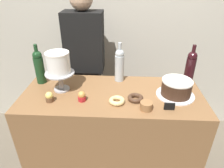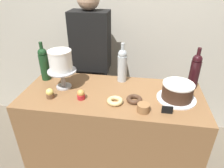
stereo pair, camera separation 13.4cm
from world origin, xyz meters
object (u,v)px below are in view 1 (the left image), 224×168
Objects in this scene: chocolate_round_cake at (176,87)px; wine_bottle_clear at (119,64)px; donut_glazed at (117,101)px; cake_stand_pedestal at (60,78)px; donut_chocolate at (135,98)px; barista_figure at (86,70)px; white_layer_cake at (58,63)px; wine_bottle_dark_red at (190,67)px; cupcake_lemon at (49,97)px; wine_bottle_green at (39,66)px; cupcake_caramel at (82,96)px; cookie_stack at (146,106)px; price_sign_chalkboard at (169,106)px.

chocolate_round_cake is 0.67× the size of wine_bottle_clear.
donut_glazed is at bearing -91.51° from wine_bottle_clear.
cake_stand_pedestal is 0.67× the size of wine_bottle_clear.
barista_figure reaches higher than donut_chocolate.
white_layer_cake is 0.11× the size of barista_figure.
barista_figure reaches higher than wine_bottle_dark_red.
wine_bottle_dark_red is 0.98m from barista_figure.
white_layer_cake is 0.79× the size of chocolate_round_cake.
wine_bottle_green is at bearing 119.85° from cupcake_lemon.
chocolate_round_cake is 0.67× the size of wine_bottle_dark_red.
white_layer_cake is 0.26m from cupcake_lemon.
cupcake_lemon is (-0.04, -0.16, -0.07)m from cake_stand_pedestal.
white_layer_cake is 0.24m from wine_bottle_green.
chocolate_round_cake is 0.14× the size of barista_figure.
cake_stand_pedestal is 1.02m from wine_bottle_dark_red.
wine_bottle_green is at bearing 171.89° from chocolate_round_cake.
cupcake_caramel is (-0.82, -0.30, -0.11)m from wine_bottle_dark_red.
cupcake_lemon is (-0.04, -0.16, -0.19)m from white_layer_cake.
price_sign_chalkboard is at bearing 1.50° from cookie_stack.
cake_stand_pedestal is 1.95× the size of donut_chocolate.
wine_bottle_clear reaches higher than cupcake_caramel.
cake_stand_pedestal is at bearing 168.56° from donut_chocolate.
wine_bottle_clear is 4.38× the size of cupcake_caramel.
cookie_stack reaches higher than donut_glazed.
cookie_stack is 0.89m from barista_figure.
wine_bottle_green is 4.38× the size of cupcake_caramel.
cupcake_caramel is at bearing -171.22° from chocolate_round_cake.
cupcake_lemon is at bearing 176.08° from price_sign_chalkboard.
barista_figure reaches higher than cake_stand_pedestal.
wine_bottle_clear is 4.65× the size of price_sign_chalkboard.
white_layer_cake is 2.05× the size of cookie_stack.
cake_stand_pedestal is 0.13m from white_layer_cake.
wine_bottle_clear is 0.50m from barista_figure.
barista_figure is (0.10, 0.49, -0.28)m from white_layer_cake.
wine_bottle_clear is (-0.42, 0.22, 0.08)m from chocolate_round_cake.
cupcake_lemon is at bearing -102.33° from barista_figure.
cupcake_caramel is 0.23m from cupcake_lemon.
wine_bottle_green is 2.91× the size of donut_glazed.
chocolate_round_cake is at bearing 38.68° from cookie_stack.
white_layer_cake reaches higher than donut_glazed.
white_layer_cake is at bearing 168.56° from donut_chocolate.
barista_figure reaches higher than white_layer_cake.
price_sign_chalkboard is (0.22, -0.11, 0.01)m from donut_chocolate.
cake_stand_pedestal is 0.47m from donut_glazed.
wine_bottle_clear is 0.46m from cookie_stack.
wine_bottle_dark_red is 0.55m from cookie_stack.
white_layer_cake reaches higher than price_sign_chalkboard.
wine_bottle_dark_red is at bearing -2.43° from wine_bottle_clear.
barista_figure is (0.14, 0.66, -0.09)m from cupcake_lemon.
wine_bottle_clear is 2.91× the size of donut_chocolate.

